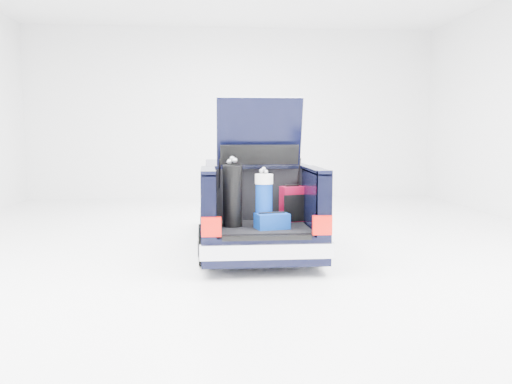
{
  "coord_description": "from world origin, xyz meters",
  "views": [
    {
      "loc": [
        -0.79,
        -9.19,
        1.95
      ],
      "look_at": [
        0.0,
        -0.5,
        0.99
      ],
      "focal_mm": 38.0,
      "sensor_mm": 36.0,
      "label": 1
    }
  ],
  "objects": [
    {
      "name": "ground",
      "position": [
        0.0,
        0.0,
        0.0
      ],
      "size": [
        14.0,
        14.0,
        0.0
      ],
      "primitive_type": "plane",
      "color": "white",
      "rests_on": "ground"
    },
    {
      "name": "car",
      "position": [
        -0.0,
        0.11,
        0.67
      ],
      "size": [
        1.87,
        4.65,
        2.47
      ],
      "color": "black",
      "rests_on": "ground"
    },
    {
      "name": "black_golf_bag",
      "position": [
        -0.43,
        -1.49,
        1.05
      ],
      "size": [
        0.28,
        0.36,
        1.01
      ],
      "rotation": [
        0.0,
        0.0,
        0.0
      ],
      "color": "black",
      "rests_on": "car"
    },
    {
      "name": "blue_duffel",
      "position": [
        0.12,
        -1.69,
        0.71
      ],
      "size": [
        0.51,
        0.39,
        0.24
      ],
      "rotation": [
        0.0,
        0.0,
        0.22
      ],
      "color": "navy",
      "rests_on": "car"
    },
    {
      "name": "blue_golf_bag",
      "position": [
        0.01,
        -1.59,
        0.99
      ],
      "size": [
        0.28,
        0.28,
        0.87
      ],
      "rotation": [
        0.0,
        0.0,
        0.07
      ],
      "color": "black",
      "rests_on": "car"
    },
    {
      "name": "red_suitcase",
      "position": [
        0.5,
        -1.09,
        0.87
      ],
      "size": [
        0.39,
        0.31,
        0.57
      ],
      "rotation": [
        0.0,
        0.0,
        0.27
      ],
      "color": "maroon",
      "rests_on": "car"
    }
  ]
}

